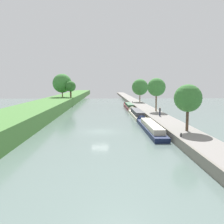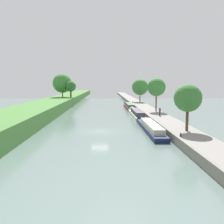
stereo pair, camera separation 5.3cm
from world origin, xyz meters
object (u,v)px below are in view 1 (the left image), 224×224
person_walking (160,111)px  mooring_bollard_far (132,102)px  mooring_bollard_near (181,135)px  narrowboat_navy (150,127)px  narrowboat_cream (136,113)px  narrowboat_maroon (129,106)px

person_walking → mooring_bollard_far: bearing=92.8°
mooring_bollard_far → mooring_bollard_near: bearing=-90.0°
narrowboat_navy → mooring_bollard_near: bearing=-78.7°
narrowboat_cream → narrowboat_navy: bearing=-90.3°
narrowboat_maroon → mooring_bollard_near: size_ratio=36.26×
mooring_bollard_near → person_walking: bearing=85.0°
narrowboat_navy → narrowboat_cream: size_ratio=1.02×
narrowboat_maroon → person_walking: size_ratio=9.83×
narrowboat_navy → mooring_bollard_far: size_ratio=37.64×
narrowboat_navy → mooring_bollard_near: size_ratio=37.64×
narrowboat_navy → person_walking: bearing=68.4°
narrowboat_cream → narrowboat_maroon: bearing=90.1°
person_walking → mooring_bollard_near: (-1.58, -18.12, -0.65)m
mooring_bollard_far → narrowboat_maroon: bearing=-104.0°
narrowboat_cream → mooring_bollard_far: size_ratio=36.90×
person_walking → narrowboat_maroon: bearing=97.7°
narrowboat_cream → mooring_bollard_near: mooring_bollard_near is taller
mooring_bollard_far → narrowboat_cream: bearing=-94.2°
person_walking → mooring_bollard_near: size_ratio=3.69×
narrowboat_navy → narrowboat_maroon: size_ratio=1.04×
narrowboat_navy → person_walking: (3.46, 8.71, 1.35)m
narrowboat_navy → narrowboat_maroon: (0.08, 33.77, 0.05)m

